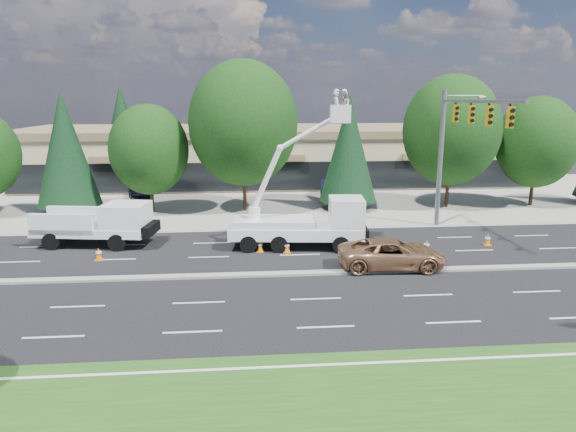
{
  "coord_description": "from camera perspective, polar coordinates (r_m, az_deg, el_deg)",
  "views": [
    {
      "loc": [
        -2.94,
        -23.81,
        8.49
      ],
      "look_at": [
        -0.73,
        2.45,
        2.4
      ],
      "focal_mm": 32.0,
      "sensor_mm": 36.0,
      "label": 1
    }
  ],
  "objects": [
    {
      "name": "tree_front_f",
      "position": [
        42.03,
        17.7,
        9.05
      ],
      "size": [
        7.42,
        7.42,
        10.3
      ],
      "color": "#332114",
      "rests_on": "ground"
    },
    {
      "name": "minivan",
      "position": [
        26.64,
        11.47,
        -4.13
      ],
      "size": [
        5.55,
        2.78,
        1.51
      ],
      "primitive_type": "imported",
      "rotation": [
        0.0,
        0.0,
        1.52
      ],
      "color": "#AA7752",
      "rests_on": "ground"
    },
    {
      "name": "traffic_cone_e",
      "position": [
        32.43,
        21.3,
        -2.45
      ],
      "size": [
        0.4,
        0.4,
        0.7
      ],
      "color": "orange",
      "rests_on": "ground"
    },
    {
      "name": "tree_front_b",
      "position": [
        41.11,
        -23.5,
        6.85
      ],
      "size": [
        4.58,
        4.58,
        9.02
      ],
      "color": "#332114",
      "rests_on": "ground"
    },
    {
      "name": "tree_back_d",
      "position": [
        70.42,
        16.19,
        10.36
      ],
      "size": [
        5.54,
        5.54,
        10.91
      ],
      "color": "#332114",
      "rests_on": "ground"
    },
    {
      "name": "parked_car_east",
      "position": [
        44.52,
        4.73,
        3.05
      ],
      "size": [
        2.42,
        5.19,
        1.65
      ],
      "primitive_type": "imported",
      "rotation": [
        0.0,
        0.0,
        -0.14
      ],
      "color": "black",
      "rests_on": "ground"
    },
    {
      "name": "utility_pickup",
      "position": [
        32.0,
        -20.1,
        -1.26
      ],
      "size": [
        6.86,
        3.36,
        2.52
      ],
      "rotation": [
        0.0,
        0.0,
        -0.15
      ],
      "color": "white",
      "rests_on": "ground"
    },
    {
      "name": "tree_front_c",
      "position": [
        39.62,
        -15.19,
        7.13
      ],
      "size": [
        5.83,
        5.83,
        8.09
      ],
      "color": "#332114",
      "rests_on": "ground"
    },
    {
      "name": "ground",
      "position": [
        25.45,
        2.11,
        -6.48
      ],
      "size": [
        140.0,
        140.0,
        0.0
      ],
      "primitive_type": "plane",
      "color": "black",
      "rests_on": "ground"
    },
    {
      "name": "traffic_cone_d",
      "position": [
        29.94,
        15.15,
        -3.25
      ],
      "size": [
        0.4,
        0.4,
        0.7
      ],
      "color": "orange",
      "rests_on": "ground"
    },
    {
      "name": "traffic_cone_a",
      "position": [
        29.28,
        -20.29,
        -3.98
      ],
      "size": [
        0.4,
        0.4,
        0.7
      ],
      "color": "orange",
      "rests_on": "ground"
    },
    {
      "name": "tree_back_c",
      "position": [
        67.16,
        6.39,
        9.93
      ],
      "size": [
        4.7,
        4.7,
        9.26
      ],
      "color": "#332114",
      "rests_on": "ground"
    },
    {
      "name": "signal_mast",
      "position": [
        33.56,
        18.12,
        8.22
      ],
      "size": [
        2.76,
        10.16,
        9.0
      ],
      "color": "gray",
      "rests_on": "ground"
    },
    {
      "name": "tree_front_g",
      "position": [
        45.21,
        25.91,
        7.38
      ],
      "size": [
        6.24,
        6.24,
        8.66
      ],
      "color": "#332114",
      "rests_on": "ground"
    },
    {
      "name": "tree_back_a",
      "position": [
        67.58,
        -17.97,
        9.74
      ],
      "size": [
        5.08,
        5.08,
        10.01
      ],
      "color": "#332114",
      "rests_on": "ground"
    },
    {
      "name": "strip_mall",
      "position": [
        54.16,
        -1.7,
        7.01
      ],
      "size": [
        50.4,
        15.4,
        5.5
      ],
      "color": "tan",
      "rests_on": "ground"
    },
    {
      "name": "bucket_truck",
      "position": [
        29.42,
        2.41,
        0.12
      ],
      "size": [
        7.88,
        3.12,
        8.94
      ],
      "rotation": [
        0.0,
        0.0,
        -0.1
      ],
      "color": "white",
      "rests_on": "ground"
    },
    {
      "name": "tree_back_b",
      "position": [
        65.9,
        -5.83,
        10.08
      ],
      "size": [
        4.91,
        4.91,
        9.68
      ],
      "color": "#332114",
      "rests_on": "ground"
    },
    {
      "name": "traffic_cone_b",
      "position": [
        28.97,
        -3.13,
        -3.34
      ],
      "size": [
        0.4,
        0.4,
        0.7
      ],
      "color": "orange",
      "rests_on": "ground"
    },
    {
      "name": "road_median",
      "position": [
        25.43,
        2.11,
        -6.36
      ],
      "size": [
        120.0,
        0.55,
        0.12
      ],
      "primitive_type": "cube",
      "color": "gray",
      "rests_on": "ground"
    },
    {
      "name": "tree_front_e",
      "position": [
        39.79,
        6.76,
        7.42
      ],
      "size": [
        4.42,
        4.42,
        8.71
      ],
      "color": "#332114",
      "rests_on": "ground"
    },
    {
      "name": "tree_front_d",
      "position": [
        38.85,
        -4.99,
        10.2
      ],
      "size": [
        8.14,
        8.14,
        11.3
      ],
      "color": "#332114",
      "rests_on": "ground"
    },
    {
      "name": "traffic_cone_c",
      "position": [
        28.75,
        -0.13,
        -3.45
      ],
      "size": [
        0.4,
        0.4,
        0.7
      ],
      "color": "orange",
      "rests_on": "ground"
    },
    {
      "name": "concrete_apron",
      "position": [
        44.72,
        -0.97,
        2.07
      ],
      "size": [
        140.0,
        22.0,
        0.01
      ],
      "primitive_type": "cube",
      "color": "gray",
      "rests_on": "ground"
    },
    {
      "name": "parked_car_west",
      "position": [
        45.46,
        -16.18,
        2.67
      ],
      "size": [
        2.78,
        4.6,
        1.46
      ],
      "primitive_type": "imported",
      "rotation": [
        0.0,
        0.0,
        0.26
      ],
      "color": "black",
      "rests_on": "ground"
    }
  ]
}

